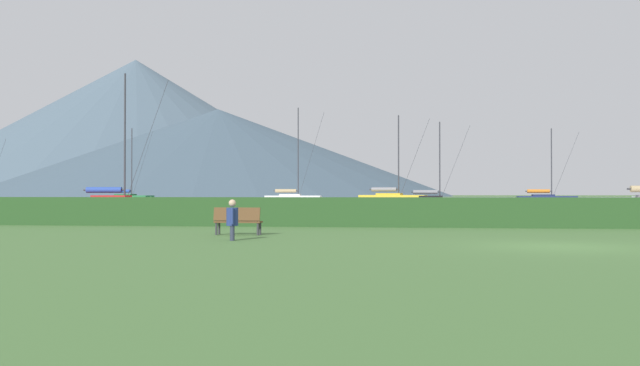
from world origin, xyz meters
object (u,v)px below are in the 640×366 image
(sailboat_slip_2, at_px, (548,200))
(person_seated_viewer, at_px, (232,218))
(sailboat_slip_12, at_px, (118,204))
(sailboat_slip_7, at_px, (435,201))
(sailboat_slip_1, at_px, (394,199))
(park_bench_under_tree, at_px, (238,220))
(sailboat_slip_0, at_px, (129,198))
(sailboat_slip_11, at_px, (294,199))

(sailboat_slip_2, xyz_separation_m, person_seated_viewer, (-21.58, -70.43, 0.02))
(sailboat_slip_12, bearing_deg, person_seated_viewer, -65.49)
(sailboat_slip_12, bearing_deg, sailboat_slip_7, 39.85)
(sailboat_slip_1, bearing_deg, park_bench_under_tree, -83.55)
(sailboat_slip_0, relative_size, sailboat_slip_7, 1.24)
(sailboat_slip_7, relative_size, person_seated_viewer, 6.94)
(sailboat_slip_11, xyz_separation_m, park_bench_under_tree, (9.58, -68.46, -0.18))
(sailboat_slip_0, xyz_separation_m, sailboat_slip_2, (56.86, -7.38, -0.03))
(sailboat_slip_11, bearing_deg, person_seated_viewer, -83.46)
(sailboat_slip_1, distance_m, park_bench_under_tree, 61.74)
(sailboat_slip_1, height_order, sailboat_slip_12, sailboat_slip_1)
(sailboat_slip_0, xyz_separation_m, park_bench_under_tree, (34.75, -74.98, -0.16))
(sailboat_slip_2, bearing_deg, sailboat_slip_0, 174.15)
(sailboat_slip_0, distance_m, sailboat_slip_1, 40.53)
(sailboat_slip_1, bearing_deg, sailboat_slip_0, 170.50)
(person_seated_viewer, bearing_deg, sailboat_slip_0, 100.56)
(sailboat_slip_11, height_order, person_seated_viewer, sailboat_slip_11)
(sailboat_slip_0, relative_size, sailboat_slip_12, 1.04)
(sailboat_slip_0, height_order, sailboat_slip_1, sailboat_slip_0)
(sailboat_slip_2, distance_m, person_seated_viewer, 73.66)
(sailboat_slip_1, xyz_separation_m, sailboat_slip_12, (-19.28, -34.80, -0.08))
(sailboat_slip_0, relative_size, sailboat_slip_1, 1.01)
(sailboat_slip_1, height_order, person_seated_viewer, sailboat_slip_1)
(sailboat_slip_1, bearing_deg, sailboat_slip_12, -109.27)
(sailboat_slip_2, distance_m, park_bench_under_tree, 71.13)
(sailboat_slip_12, bearing_deg, sailboat_slip_0, 107.25)
(sailboat_slip_2, xyz_separation_m, park_bench_under_tree, (-22.11, -67.60, -0.13))
(sailboat_slip_2, height_order, person_seated_viewer, sailboat_slip_2)
(sailboat_slip_7, xyz_separation_m, park_bench_under_tree, (-8.03, -49.92, -0.08))
(person_seated_viewer, bearing_deg, sailboat_slip_7, 68.08)
(sailboat_slip_12, height_order, person_seated_viewer, sailboat_slip_12)
(sailboat_slip_1, height_order, park_bench_under_tree, sailboat_slip_1)
(sailboat_slip_2, distance_m, sailboat_slip_7, 22.60)
(sailboat_slip_2, xyz_separation_m, sailboat_slip_7, (-14.08, -17.68, -0.05))
(sailboat_slip_7, xyz_separation_m, sailboat_slip_11, (-17.61, 18.54, 0.10))
(sailboat_slip_2, bearing_deg, sailboat_slip_11, 179.99)
(sailboat_slip_7, bearing_deg, sailboat_slip_0, 150.76)
(sailboat_slip_1, distance_m, sailboat_slip_2, 19.53)
(sailboat_slip_12, distance_m, park_bench_under_tree, 31.13)
(park_bench_under_tree, bearing_deg, sailboat_slip_12, 122.21)
(sailboat_slip_0, height_order, sailboat_slip_7, sailboat_slip_0)
(sailboat_slip_1, distance_m, sailboat_slip_11, 14.77)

